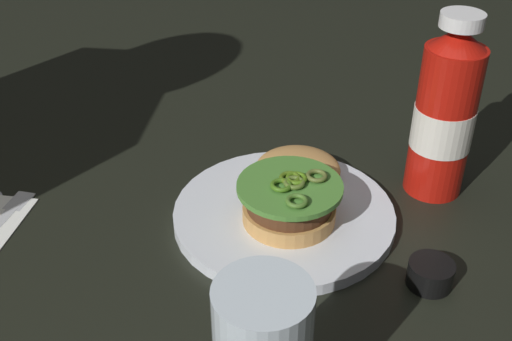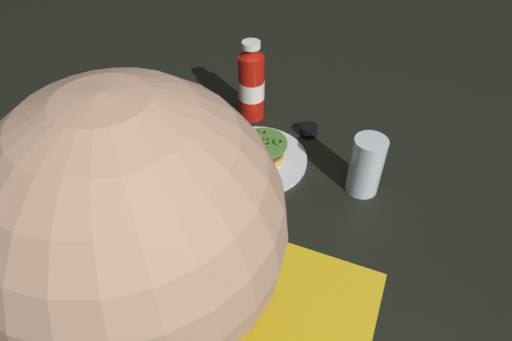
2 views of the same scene
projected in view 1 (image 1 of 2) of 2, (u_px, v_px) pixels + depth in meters
ground_plane at (179, 275)px, 0.63m from camera, size 3.00×3.00×0.00m
dinner_plate at (284, 215)px, 0.70m from camera, size 0.25×0.25×0.01m
burger_sandwich at (293, 189)px, 0.70m from camera, size 0.19×0.11×0.05m
ketchup_bottle at (445, 115)px, 0.71m from camera, size 0.07×0.07×0.22m
condiment_cup at (430, 274)px, 0.62m from camera, size 0.04×0.04×0.03m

